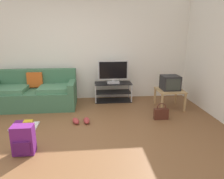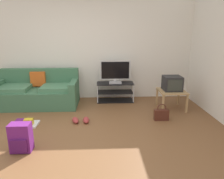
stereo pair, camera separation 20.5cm
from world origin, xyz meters
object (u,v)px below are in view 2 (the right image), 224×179
at_px(flat_tv, 115,72).
at_px(side_table, 172,93).
at_px(floor_tray, 25,123).
at_px(tv_stand, 115,92).
at_px(backpack, 21,138).
at_px(sneakers_pair, 81,120).
at_px(couch, 38,92).
at_px(crt_tv, 172,83).
at_px(handbag, 161,114).

bearing_deg(flat_tv, side_table, -26.21).
bearing_deg(floor_tray, tv_stand, 37.41).
distance_m(backpack, sneakers_pair, 1.29).
relative_size(couch, side_table, 3.27).
distance_m(tv_stand, crt_tv, 1.46).
height_order(sneakers_pair, floor_tray, floor_tray).
bearing_deg(tv_stand, floor_tray, -142.59).
distance_m(handbag, floor_tray, 2.70).
distance_m(couch, flat_tv, 1.96).
distance_m(flat_tv, side_table, 1.46).
distance_m(tv_stand, floor_tray, 2.32).
bearing_deg(couch, backpack, -80.46).
bearing_deg(flat_tv, sneakers_pair, -120.58).
xyz_separation_m(crt_tv, handbag, (-0.40, -0.66, -0.48)).
bearing_deg(flat_tv, backpack, -123.95).
relative_size(tv_stand, crt_tv, 2.35).
bearing_deg(couch, flat_tv, 6.22).
height_order(backpack, handbag, backpack).
distance_m(tv_stand, sneakers_pair, 1.53).
xyz_separation_m(backpack, sneakers_pair, (0.78, 1.01, -0.17)).
xyz_separation_m(couch, sneakers_pair, (1.14, -1.09, -0.27)).
distance_m(couch, tv_stand, 1.92).
bearing_deg(tv_stand, backpack, -123.69).
xyz_separation_m(backpack, floor_tray, (-0.28, 0.92, -0.18)).
height_order(handbag, floor_tray, handbag).
distance_m(couch, sneakers_pair, 1.60).
relative_size(tv_stand, handbag, 2.69).
relative_size(side_table, handbag, 1.70).
bearing_deg(sneakers_pair, tv_stand, 59.85).
bearing_deg(crt_tv, flat_tv, 154.38).
bearing_deg(floor_tray, sneakers_pair, 4.61).
distance_m(couch, backpack, 2.12).
bearing_deg(couch, crt_tv, -7.18).
relative_size(crt_tv, backpack, 0.90).
height_order(couch, backpack, couch).
relative_size(handbag, sneakers_pair, 0.92).
height_order(crt_tv, backpack, crt_tv).
xyz_separation_m(crt_tv, backpack, (-2.81, -1.69, -0.39)).
xyz_separation_m(side_table, sneakers_pair, (-2.03, -0.67, -0.34)).
height_order(flat_tv, floor_tray, flat_tv).
bearing_deg(handbag, tv_stand, 123.88).
xyz_separation_m(tv_stand, flat_tv, (0.00, -0.02, 0.52)).
relative_size(backpack, sneakers_pair, 1.17).
distance_m(side_table, crt_tv, 0.22).
relative_size(flat_tv, sneakers_pair, 2.00).
bearing_deg(handbag, couch, 159.11).
xyz_separation_m(handbag, floor_tray, (-2.70, -0.12, -0.09)).
distance_m(couch, side_table, 3.19).
height_order(side_table, crt_tv, crt_tv).
xyz_separation_m(couch, backpack, (0.35, -2.09, -0.10)).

